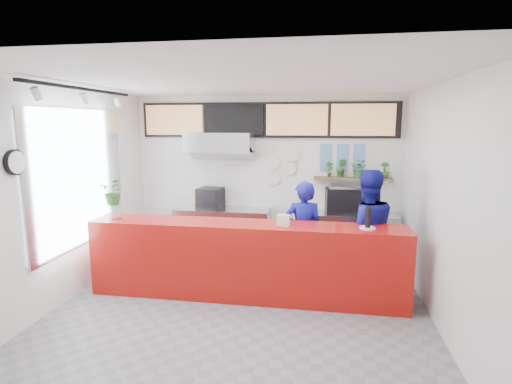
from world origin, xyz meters
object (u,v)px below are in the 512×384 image
Objects in this scene: panini_oven at (210,198)px; staff_right at (366,232)px; espresso_machine at (345,201)px; staff_center at (303,234)px; pepper_mill at (368,217)px; service_counter at (246,260)px.

staff_right reaches higher than panini_oven.
espresso_machine reaches higher than panini_oven.
staff_center is 0.89× the size of staff_right.
staff_center is at bearing -124.35° from espresso_machine.
panini_oven is at bearing 146.07° from pepper_mill.
staff_center is (-0.68, -1.20, -0.30)m from espresso_machine.
staff_right reaches higher than espresso_machine.
espresso_machine is at bearing 96.39° from pepper_mill.
staff_right is at bearing 85.89° from pepper_mill.
panini_oven is 0.23× the size of staff_right.
panini_oven is 0.26× the size of staff_center.
pepper_mill is (1.67, -0.01, 0.71)m from service_counter.
espresso_machine reaches higher than service_counter.
service_counter is at bearing -51.93° from panini_oven.
staff_center reaches higher than service_counter.
staff_center is at bearing 37.55° from service_counter.
staff_center reaches higher than panini_oven.
staff_right is (0.92, -0.14, 0.10)m from staff_center.
service_counter is 2.75× the size of staff_center.
pepper_mill is (0.88, -0.62, 0.44)m from staff_center.
service_counter is 2.44× the size of staff_right.
service_counter is 15.82× the size of pepper_mill.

